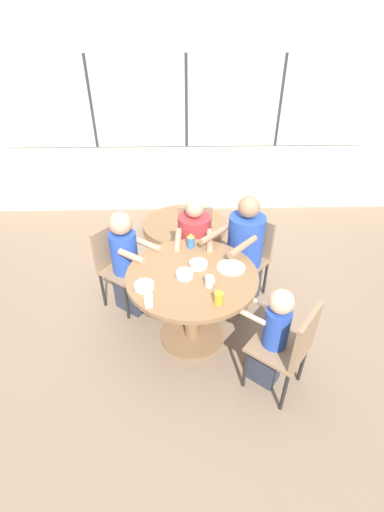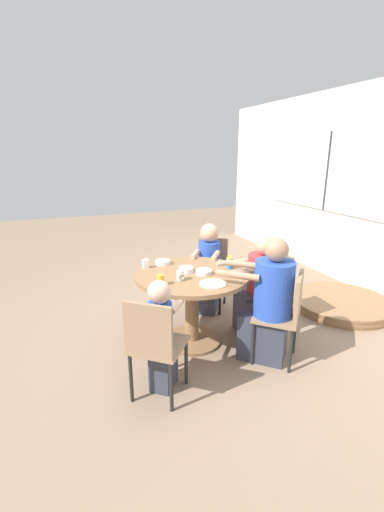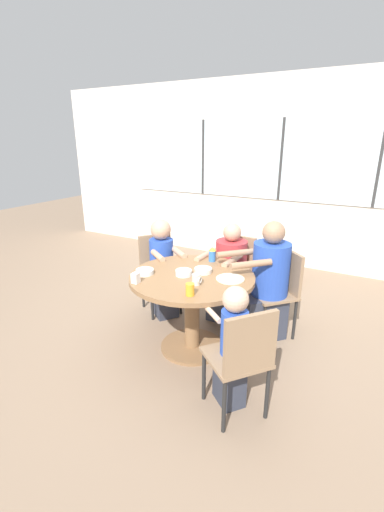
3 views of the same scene
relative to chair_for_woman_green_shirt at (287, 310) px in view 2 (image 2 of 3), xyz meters
The scene contains 19 objects.
ground_plane 1.07m from the chair_for_woman_green_shirt, 133.35° to the right, with size 16.00×16.00×0.00m, color #8C725B.
dining_table 0.94m from the chair_for_woman_green_shirt, 133.35° to the right, with size 1.13×1.13×0.76m.
chair_for_woman_green_shirt is the anchor object (origin of this frame).
chair_for_man_blue_shirt 1.40m from the chair_for_woman_green_shirt, behind, with size 0.56×0.56×0.88m.
chair_for_man_teal_shirt 0.64m from the chair_for_woman_green_shirt, 156.61° to the left, with size 0.42×0.42×0.88m.
chair_for_toddler 1.28m from the chair_for_woman_green_shirt, 86.46° to the right, with size 0.56×0.56×0.88m.
person_woman_green_shirt 0.17m from the chair_for_woman_green_shirt, 133.35° to the right, with size 0.70×0.71×1.19m.
person_man_blue_shirt 1.28m from the chair_for_woman_green_shirt, behind, with size 0.54×0.49×1.10m.
person_man_teal_shirt 0.60m from the chair_for_woman_green_shirt, behind, with size 0.39×0.66×1.07m.
person_toddler 1.18m from the chair_for_woman_green_shirt, 91.90° to the right, with size 0.39×0.37×0.97m.
coffee_mug 1.03m from the chair_for_woman_green_shirt, 120.80° to the right, with size 0.08×0.07×0.09m.
sippy_cup 0.76m from the chair_for_woman_green_shirt, 157.75° to the right, with size 0.07×0.07×0.15m.
juice_glass 1.18m from the chair_for_woman_green_shirt, 113.23° to the right, with size 0.07×0.07×0.10m.
milk_carton_small 1.47m from the chair_for_woman_green_shirt, 132.37° to the right, with size 0.06×0.06×0.09m.
bowl_white_shallow 0.86m from the chair_for_woman_green_shirt, 135.23° to the right, with size 0.16×0.16×0.04m.
bowl_cereal 1.37m from the chair_for_woman_green_shirt, 139.99° to the right, with size 0.16×0.16×0.04m.
bowl_fruit 1.04m from the chair_for_woman_green_shirt, 134.33° to the right, with size 0.15×0.15×0.05m.
plate_tortillas 0.72m from the chair_for_woman_green_shirt, 116.34° to the right, with size 0.25×0.25×0.01m.
folded_table_stack 1.62m from the chair_for_woman_green_shirt, 116.61° to the left, with size 1.21×1.21×0.12m.
Camera 2 is at (2.97, -1.16, 1.91)m, focal length 24.00 mm.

